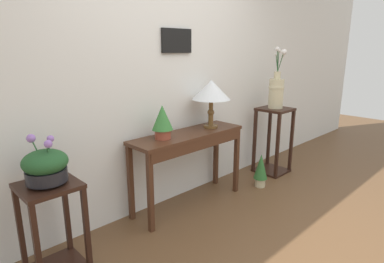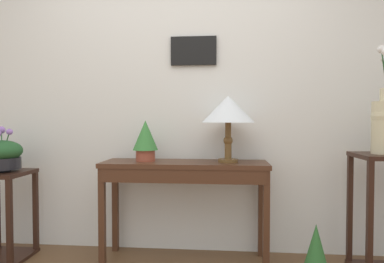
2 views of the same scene
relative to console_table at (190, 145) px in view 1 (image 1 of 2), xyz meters
name	(u,v)px [view 1 (image 1 of 2)]	position (x,y,z in m)	size (l,w,h in m)	color
back_wall_with_art	(161,68)	(-0.10, 0.30, 0.74)	(9.00, 0.13, 2.80)	silver
console_table	(190,145)	(0.00, 0.00, 0.00)	(1.26, 0.37, 0.77)	#472819
table_lamp	(211,91)	(0.33, 0.02, 0.50)	(0.40, 0.40, 0.50)	brown
potted_plant_on_console	(162,120)	(-0.31, 0.04, 0.29)	(0.19, 0.19, 0.32)	#9E4733
pedestal_stand_left	(53,229)	(-1.41, -0.07, -0.31)	(0.38, 0.38, 0.69)	black
planter_bowl_wide_left	(46,166)	(-1.41, -0.07, 0.17)	(0.30, 0.30, 0.35)	black
pedestal_stand_right	(273,141)	(1.41, -0.08, -0.23)	(0.38, 0.38, 0.85)	black
flower_vase_tall_right	(276,90)	(1.41, -0.08, 0.43)	(0.19, 0.22, 0.75)	beige
potted_plant_floor	(261,169)	(0.91, -0.25, -0.44)	(0.16, 0.16, 0.40)	beige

